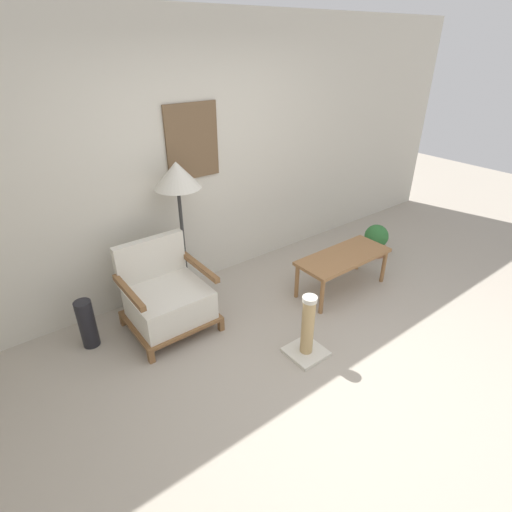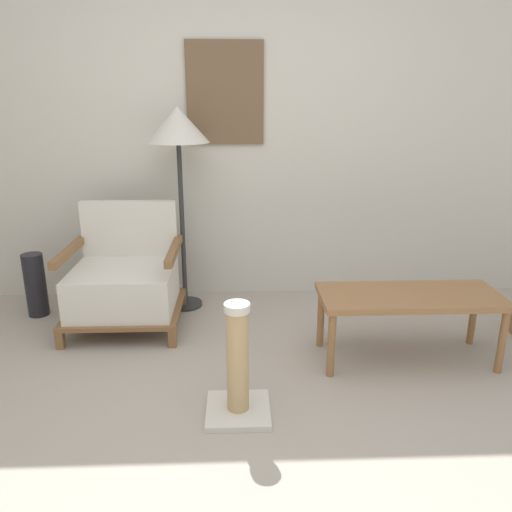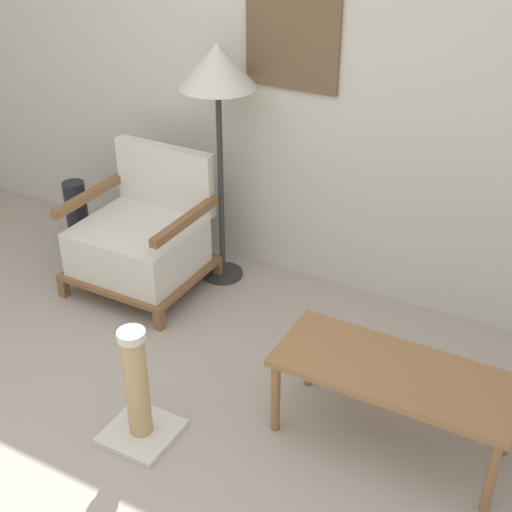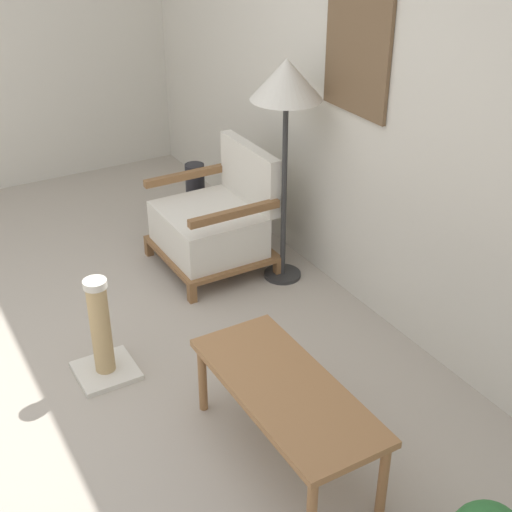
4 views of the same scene
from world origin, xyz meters
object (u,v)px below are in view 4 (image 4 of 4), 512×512
Objects in this scene: coffee_table at (286,395)px; scratching_post at (102,340)px; floor_lamp at (286,89)px; vase at (196,193)px; armchair at (214,223)px.

scratching_post reaches higher than coffee_table.
vase is (-1.06, -0.13, -1.05)m from floor_lamp.
armchair is 1.78× the size of vase.
scratching_post is (-1.01, -0.52, -0.15)m from coffee_table.
armchair is at bearing -15.35° from vase.
armchair reaches higher than vase.
vase is 1.92m from scratching_post.
coffee_table is 2.29× the size of vase.
vase is (-2.47, 0.74, -0.14)m from coffee_table.
floor_lamp is 1.89m from coffee_table.
scratching_post is (0.39, -1.39, -1.06)m from floor_lamp.
armchair is at bearing 162.75° from coffee_table.
scratching_post is at bearing -152.93° from coffee_table.
coffee_table is (1.41, -0.87, -0.91)m from floor_lamp.
vase is at bearing 163.27° from coffee_table.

